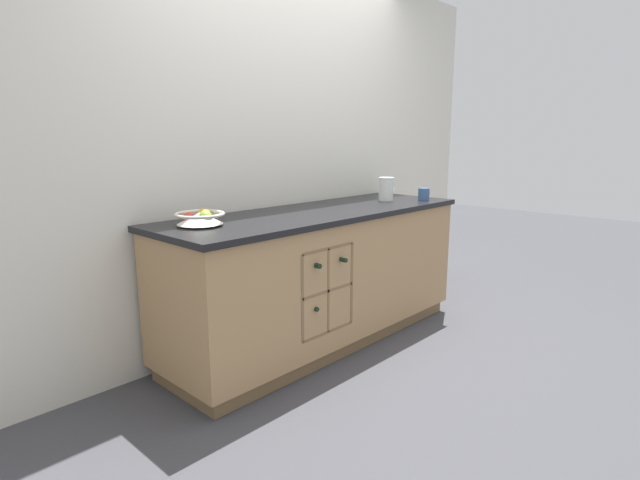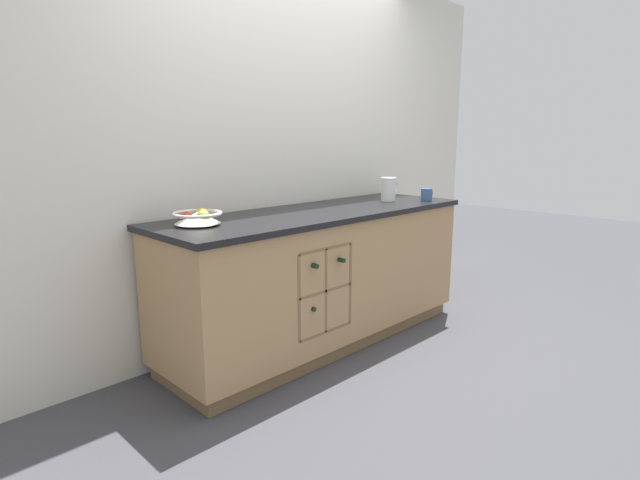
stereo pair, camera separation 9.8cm
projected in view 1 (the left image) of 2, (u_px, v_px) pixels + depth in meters
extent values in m
plane|color=#424247|center=(320.00, 340.00, 3.37)|extent=(14.00, 14.00, 0.00)
cube|color=silver|center=(277.00, 147.00, 3.38)|extent=(4.59, 0.06, 2.55)
cube|color=brown|center=(320.00, 333.00, 3.36)|extent=(2.13, 0.60, 0.09)
cube|color=tan|center=(320.00, 273.00, 3.27)|extent=(2.19, 0.66, 0.76)
cube|color=black|center=(320.00, 213.00, 3.19)|extent=(2.23, 0.70, 0.03)
cube|color=brown|center=(316.00, 287.00, 2.92)|extent=(0.42, 0.01, 0.50)
cube|color=brown|center=(296.00, 298.00, 2.73)|extent=(0.02, 0.10, 0.50)
cube|color=brown|center=(346.00, 282.00, 3.03)|extent=(0.02, 0.10, 0.50)
cube|color=brown|center=(322.00, 330.00, 2.93)|extent=(0.42, 0.10, 0.02)
cube|color=brown|center=(322.00, 289.00, 2.88)|extent=(0.42, 0.10, 0.02)
cube|color=brown|center=(322.00, 247.00, 2.83)|extent=(0.42, 0.10, 0.02)
cube|color=brown|center=(322.00, 289.00, 2.88)|extent=(0.02, 0.10, 0.50)
cylinder|color=black|center=(296.00, 303.00, 2.90)|extent=(0.07, 0.18, 0.07)
cylinder|color=black|center=(313.00, 308.00, 2.81)|extent=(0.03, 0.08, 0.03)
cylinder|color=black|center=(296.00, 261.00, 2.85)|extent=(0.08, 0.21, 0.08)
cylinder|color=black|center=(314.00, 265.00, 2.75)|extent=(0.03, 0.09, 0.03)
cylinder|color=black|center=(321.00, 255.00, 2.99)|extent=(0.07, 0.21, 0.07)
cylinder|color=black|center=(340.00, 259.00, 2.89)|extent=(0.03, 0.09, 0.03)
cylinder|color=silver|center=(200.00, 225.00, 2.63)|extent=(0.12, 0.12, 0.01)
cone|color=silver|center=(200.00, 218.00, 2.62)|extent=(0.24, 0.24, 0.06)
torus|color=silver|center=(200.00, 214.00, 2.62)|extent=(0.26, 0.26, 0.02)
sphere|color=#7FA838|center=(206.00, 218.00, 2.61)|extent=(0.07, 0.07, 0.07)
sphere|color=gold|center=(204.00, 216.00, 2.67)|extent=(0.08, 0.08, 0.08)
sphere|color=red|center=(189.00, 218.00, 2.63)|extent=(0.06, 0.06, 0.06)
cylinder|color=silver|center=(386.00, 189.00, 3.66)|extent=(0.11, 0.11, 0.17)
torus|color=silver|center=(386.00, 178.00, 3.64)|extent=(0.11, 0.11, 0.01)
torus|color=silver|center=(391.00, 187.00, 3.70)|extent=(0.11, 0.01, 0.11)
cylinder|color=#385684|center=(424.00, 194.00, 3.68)|extent=(0.08, 0.08, 0.09)
torus|color=#385684|center=(427.00, 194.00, 3.72)|extent=(0.07, 0.01, 0.07)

